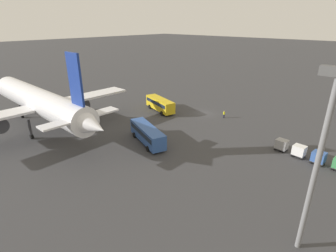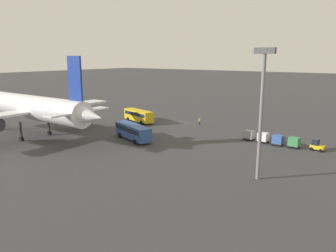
{
  "view_description": "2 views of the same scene",
  "coord_description": "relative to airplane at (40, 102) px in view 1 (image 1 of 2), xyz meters",
  "views": [
    {
      "loc": [
        -35.18,
        50.68,
        21.3
      ],
      "look_at": [
        -4.08,
        17.35,
        2.91
      ],
      "focal_mm": 28.0,
      "sensor_mm": 36.0,
      "label": 1
    },
    {
      "loc": [
        -46.48,
        69.65,
        16.93
      ],
      "look_at": [
        -11.21,
        21.08,
        4.13
      ],
      "focal_mm": 35.0,
      "sensor_mm": 36.0,
      "label": 2
    }
  ],
  "objects": [
    {
      "name": "light_pole",
      "position": [
        -48.03,
        -4.64,
        4.63
      ],
      "size": [
        2.8,
        0.7,
        18.06
      ],
      "color": "slate",
      "rests_on": "ground"
    },
    {
      "name": "shuttle_bus_far",
      "position": [
        -18.95,
        -10.89,
        -4.51
      ],
      "size": [
        11.07,
        6.15,
        3.17
      ],
      "rotation": [
        0.0,
        0.0,
        -0.34
      ],
      "color": "#2D5199",
      "rests_on": "ground"
    },
    {
      "name": "shuttle_bus_near",
      "position": [
        -7.59,
        -25.78,
        -4.51
      ],
      "size": [
        10.5,
        5.3,
        3.16
      ],
      "rotation": [
        0.0,
        0.0,
        -0.27
      ],
      "color": "gold",
      "rests_on": "ground"
    },
    {
      "name": "ground_plane",
      "position": [
        -16.95,
        -31.65,
        -6.41
      ],
      "size": [
        600.0,
        600.0,
        0.0
      ],
      "primitive_type": "plane",
      "color": "#38383A"
    },
    {
      "name": "cargo_cart_white",
      "position": [
        -41.59,
        -24.34,
        -5.22
      ],
      "size": [
        2.12,
        1.83,
        2.06
      ],
      "rotation": [
        0.0,
        0.0,
        -0.08
      ],
      "color": "#38383D",
      "rests_on": "ground"
    },
    {
      "name": "cargo_cart_blue",
      "position": [
        -44.62,
        -24.08,
        -5.22
      ],
      "size": [
        2.12,
        1.83,
        2.06
      ],
      "rotation": [
        0.0,
        0.0,
        -0.08
      ],
      "color": "#38383D",
      "rests_on": "ground"
    },
    {
      "name": "airplane",
      "position": [
        0.0,
        0.0,
        0.0
      ],
      "size": [
        43.46,
        36.93,
        17.04
      ],
      "rotation": [
        0.0,
        0.0,
        0.0
      ],
      "color": "silver",
      "rests_on": "ground"
    },
    {
      "name": "cargo_cart_grey",
      "position": [
        -38.56,
        -24.69,
        -5.22
      ],
      "size": [
        2.12,
        1.83,
        2.06
      ],
      "rotation": [
        0.0,
        0.0,
        -0.08
      ],
      "color": "#38383D",
      "rests_on": "ground"
    },
    {
      "name": "worker_person",
      "position": [
        -22.18,
        -32.33,
        -5.54
      ],
      "size": [
        0.38,
        0.38,
        1.74
      ],
      "color": "#1E1E2D",
      "rests_on": "ground"
    }
  ]
}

